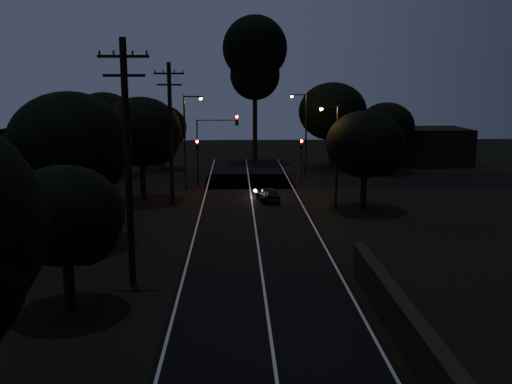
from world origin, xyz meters
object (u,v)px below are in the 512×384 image
signal_mast (216,137)px  streetlight_c (335,150)px  streetlight_a (187,136)px  utility_pole_mid (128,160)px  streetlight_b (304,129)px  signal_right (301,154)px  signal_left (197,154)px  utility_pole_far (171,132)px  tall_pine (255,57)px  car (268,194)px

signal_mast → streetlight_c: (8.74, -9.99, 0.01)m
streetlight_c → streetlight_a: bearing=144.3°
utility_pole_mid → streetlight_b: 31.15m
signal_right → streetlight_c: size_ratio=0.55×
signal_right → signal_mast: (-7.51, 0.00, 1.50)m
utility_pole_mid → signal_mast: utility_pole_mid is taller
utility_pole_mid → signal_left: 25.19m
signal_left → utility_pole_far: bearing=-99.9°
utility_pole_mid → streetlight_b: utility_pole_mid is taller
utility_pole_far → tall_pine: (7.00, 23.00, 6.33)m
signal_left → streetlight_a: streetlight_a is taller
tall_pine → streetlight_c: tall_pine is taller
signal_left → signal_right: 9.20m
utility_pole_far → car: utility_pole_far is taller
utility_pole_far → signal_mast: bearing=68.9°
utility_pole_mid → signal_left: size_ratio=2.68×
signal_right → signal_mast: signal_mast is taller
streetlight_b → car: (-4.07, -10.95, -4.07)m
signal_left → tall_pine: bearing=69.5°
utility_pole_far → car: (7.24, 1.05, -4.92)m
streetlight_a → signal_left: bearing=70.4°
car → utility_pole_mid: bearing=55.6°
streetlight_a → car: 9.16m
signal_right → car: 8.04m
utility_pole_far → signal_mast: 8.64m
tall_pine → signal_left: bearing=-110.5°
tall_pine → signal_mast: 17.22m
tall_pine → car: (0.24, -21.95, -11.25)m
streetlight_b → car: bearing=-110.4°
tall_pine → streetlight_c: (4.83, -25.00, -7.46)m
utility_pole_mid → tall_pine: bearing=80.1°
utility_pole_far → signal_right: utility_pole_far is taller
streetlight_a → signal_right: bearing=11.3°
utility_pole_mid → tall_pine: size_ratio=0.67×
signal_left → streetlight_a: (-0.71, -1.99, 1.80)m
utility_pole_mid → streetlight_b: (11.31, 29.00, -1.10)m
utility_pole_mid → utility_pole_far: utility_pole_mid is taller
streetlight_b → signal_left: bearing=-158.0°
signal_mast → signal_left: bearing=-179.9°
signal_right → utility_pole_far: bearing=-143.0°
utility_pole_far → streetlight_b: (11.31, 12.00, -0.85)m
signal_left → utility_pole_mid: bearing=-93.2°
streetlight_c → tall_pine: bearing=100.9°
streetlight_a → streetlight_c: streetlight_a is taller
signal_left → streetlight_b: 10.84m
streetlight_a → streetlight_b: same height
streetlight_a → car: streetlight_a is taller
utility_pole_far → car: size_ratio=3.17×
signal_mast → streetlight_c: bearing=-48.8°
signal_right → tall_pine: bearing=103.5°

